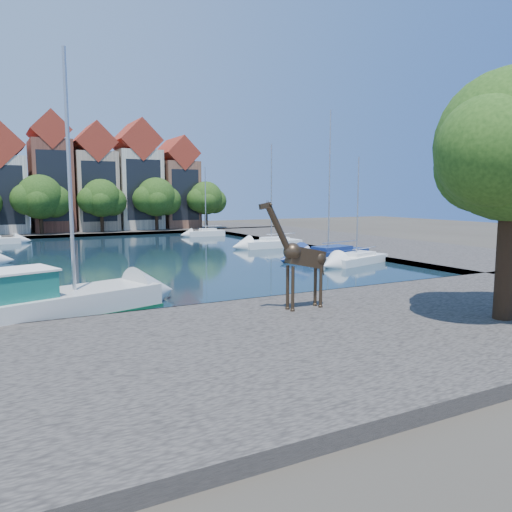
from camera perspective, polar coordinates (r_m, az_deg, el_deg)
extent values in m
plane|color=#38332B|center=(26.30, -0.26, -5.85)|extent=(160.00, 160.00, 0.00)
cube|color=black|center=(48.55, -13.53, -0.02)|extent=(38.00, 50.00, 0.08)
cube|color=#514B46|center=(20.49, 8.98, -8.98)|extent=(50.00, 14.00, 0.50)
cube|color=#514B46|center=(79.80, -19.30, 2.66)|extent=(60.00, 16.00, 0.50)
cube|color=#514B46|center=(59.79, 10.35, 1.58)|extent=(14.00, 52.00, 0.50)
cylinder|color=#332114|center=(23.90, 26.66, -0.01)|extent=(0.80, 0.80, 5.50)
sphere|color=#1C3F12|center=(22.16, 25.46, 10.84)|extent=(4.48, 4.48, 4.48)
cube|color=silver|center=(78.72, -27.08, 6.23)|extent=(6.37, 9.00, 10.50)
cube|color=black|center=(74.24, -27.02, 6.23)|extent=(5.20, 0.05, 7.88)
cube|color=brown|center=(79.11, -22.38, 7.38)|extent=(5.39, 9.00, 13.00)
cube|color=#A23220|center=(79.59, -22.65, 12.93)|extent=(5.44, 9.18, 5.44)
cube|color=black|center=(74.65, -22.04, 7.44)|extent=(4.40, 0.05, 9.75)
cube|color=tan|center=(79.92, -18.05, 7.02)|extent=(5.88, 9.00, 11.50)
cube|color=#A23220|center=(80.26, -18.24, 12.07)|extent=(5.94, 9.18, 5.94)
cube|color=black|center=(75.51, -17.45, 7.06)|extent=(4.80, 0.05, 8.62)
cube|color=beige|center=(81.31, -13.50, 7.34)|extent=(6.37, 9.00, 12.00)
cube|color=#A23220|center=(81.70, -13.66, 12.56)|extent=(6.43, 9.18, 6.43)
cube|color=black|center=(76.98, -12.66, 7.39)|extent=(5.20, 0.05, 9.00)
cube|color=brown|center=(83.17, -9.12, 6.92)|extent=(5.39, 9.00, 10.50)
cube|color=#A23220|center=(83.41, -9.21, 11.36)|extent=(5.44, 9.18, 5.44)
cube|color=black|center=(78.95, -8.06, 6.94)|extent=(4.40, 0.05, 7.88)
cylinder|color=#332114|center=(73.54, -23.33, 3.57)|extent=(0.50, 0.50, 3.20)
sphere|color=#1C3810|center=(73.44, -23.46, 6.22)|extent=(6.00, 6.00, 6.00)
sphere|color=#1C3810|center=(73.91, -22.06, 5.82)|extent=(4.50, 4.50, 4.50)
sphere|color=#1C3810|center=(72.93, -24.72, 5.92)|extent=(4.20, 4.20, 4.20)
cylinder|color=#332114|center=(74.61, -17.19, 3.88)|extent=(0.50, 0.50, 3.20)
sphere|color=#1C3810|center=(74.51, -17.28, 6.35)|extent=(5.40, 5.40, 5.40)
sphere|color=#1C3810|center=(75.13, -16.09, 5.98)|extent=(4.05, 4.05, 4.05)
sphere|color=#1C3810|center=(73.86, -18.35, 6.10)|extent=(3.78, 3.78, 3.78)
cylinder|color=#332114|center=(76.50, -11.28, 4.13)|extent=(0.50, 0.50, 3.20)
sphere|color=#1C3810|center=(76.41, -11.34, 6.63)|extent=(5.80, 5.80, 5.80)
sphere|color=#1C3810|center=(77.22, -10.15, 6.23)|extent=(4.35, 4.35, 4.35)
sphere|color=#1C3810|center=(75.58, -12.42, 6.38)|extent=(4.06, 4.06, 4.06)
cylinder|color=#332114|center=(79.16, -5.71, 4.33)|extent=(0.50, 0.50, 3.20)
sphere|color=#1C3810|center=(79.08, -5.74, 6.62)|extent=(5.20, 5.20, 5.20)
sphere|color=#1C3810|center=(79.96, -4.78, 6.26)|extent=(3.90, 3.90, 3.90)
sphere|color=#1C3810|center=(78.18, -6.61, 6.41)|extent=(3.64, 3.64, 3.64)
cylinder|color=#392A1C|center=(23.09, 4.23, -3.77)|extent=(0.16, 0.16, 2.10)
cylinder|color=#392A1C|center=(23.45, 3.63, -3.59)|extent=(0.16, 0.16, 2.10)
cylinder|color=#392A1C|center=(24.00, 7.41, -3.39)|extent=(0.16, 0.16, 2.10)
cylinder|color=#392A1C|center=(24.34, 6.79, -3.23)|extent=(0.16, 0.16, 2.10)
cube|color=#392A1C|center=(23.52, 5.68, -0.13)|extent=(2.05, 0.60, 1.23)
cylinder|color=#392A1C|center=(22.57, 2.63, 3.07)|extent=(1.35, 0.33, 2.17)
cube|color=#392A1C|center=(22.15, 1.06, 5.76)|extent=(0.59, 0.19, 0.33)
cube|color=silver|center=(25.31, -22.48, -5.01)|extent=(10.82, 5.98, 1.48)
cube|color=#166155|center=(24.51, -26.55, -3.30)|extent=(4.18, 3.27, 1.36)
cylinder|color=#B2B2B7|center=(25.31, -20.56, 8.94)|extent=(0.18, 0.18, 11.37)
cube|color=white|center=(42.70, 11.41, -0.29)|extent=(6.70, 4.01, 0.84)
cube|color=white|center=(42.66, 11.42, 0.08)|extent=(3.11, 2.31, 0.47)
cylinder|color=#B2B2B7|center=(42.37, 11.55, 5.52)|extent=(0.11, 0.11, 8.19)
cube|color=navy|center=(45.81, 8.26, 0.35)|extent=(8.42, 4.17, 0.97)
cube|color=navy|center=(45.78, 8.26, 0.76)|extent=(3.81, 2.55, 0.54)
cylinder|color=#B2B2B7|center=(45.52, 8.40, 8.48)|extent=(0.13, 0.13, 12.42)
cube|color=white|center=(54.58, 1.75, 1.52)|extent=(6.77, 2.58, 1.00)
cube|color=white|center=(54.54, 1.75, 1.87)|extent=(2.98, 1.74, 0.56)
cylinder|color=#B2B2B7|center=(54.32, 1.78, 7.25)|extent=(0.13, 0.13, 10.35)
cube|color=white|center=(69.55, -5.76, 2.68)|extent=(5.16, 2.03, 0.96)
cube|color=white|center=(69.52, -5.76, 2.94)|extent=(2.28, 1.35, 0.53)
cylinder|color=#B2B2B7|center=(69.35, -5.80, 6.48)|extent=(0.13, 0.13, 8.68)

